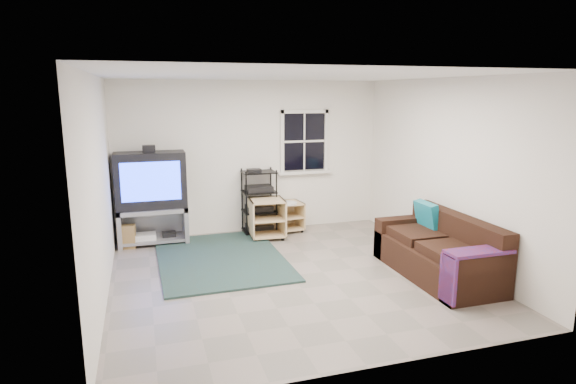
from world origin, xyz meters
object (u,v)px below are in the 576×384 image
object	(u,v)px
av_rack	(259,206)
sofa	(439,253)
side_table_right	(287,214)
tv_unit	(151,190)
side_table_left	(266,217)

from	to	relation	value
av_rack	sofa	size ratio (longest dim) A/B	0.58
av_rack	side_table_right	distance (m)	0.54
tv_unit	av_rack	size ratio (longest dim) A/B	1.42
side_table_left	side_table_right	world-z (taller)	side_table_left
tv_unit	sofa	xyz separation A→B (m)	(3.59, -2.56, -0.56)
side_table_right	sofa	size ratio (longest dim) A/B	0.28
av_rack	side_table_right	xyz separation A→B (m)	(0.51, -0.01, -0.19)
tv_unit	side_table_right	bearing A→B (deg)	1.56
tv_unit	sofa	size ratio (longest dim) A/B	0.82
tv_unit	side_table_left	xyz separation A→B (m)	(1.83, -0.20, -0.52)
tv_unit	av_rack	bearing A→B (deg)	2.20
av_rack	side_table_right	world-z (taller)	av_rack
side_table_right	av_rack	bearing A→B (deg)	179.30
tv_unit	sofa	bearing A→B (deg)	-35.54
sofa	tv_unit	bearing A→B (deg)	144.46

